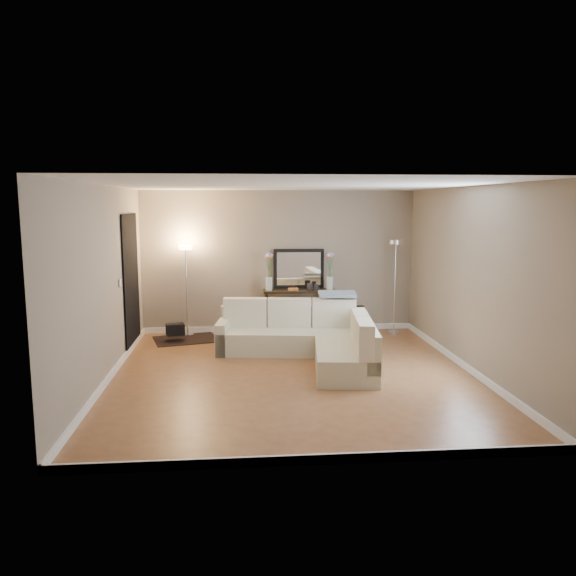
{
  "coord_description": "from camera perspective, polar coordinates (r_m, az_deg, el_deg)",
  "views": [
    {
      "loc": [
        -0.73,
        -7.51,
        2.35
      ],
      "look_at": [
        0.0,
        0.8,
        1.1
      ],
      "focal_mm": 35.0,
      "sensor_mm": 36.0,
      "label": 1
    }
  ],
  "objects": [
    {
      "name": "baseboard_left",
      "position": [
        8.05,
        -17.59,
        -8.49
      ],
      "size": [
        0.03,
        5.5,
        0.1
      ],
      "primitive_type": "cube",
      "color": "white",
      "rests_on": "ground"
    },
    {
      "name": "wall_right",
      "position": [
        8.25,
        18.16,
        0.78
      ],
      "size": [
        0.02,
        5.5,
        2.6
      ],
      "primitive_type": "cube",
      "color": "gray",
      "rests_on": "ground"
    },
    {
      "name": "sectional_sofa",
      "position": [
        8.66,
        2.39,
        -5.12
      ],
      "size": [
        2.44,
        2.52,
        0.83
      ],
      "color": "beige",
      "rests_on": "floor"
    },
    {
      "name": "doorway",
      "position": [
        9.46,
        -15.63,
        0.61
      ],
      "size": [
        0.02,
        1.2,
        2.2
      ],
      "primitive_type": "cube",
      "color": "black",
      "rests_on": "ground"
    },
    {
      "name": "wall_front",
      "position": [
        4.92,
        3.63,
        -3.84
      ],
      "size": [
        5.0,
        0.02,
        2.6
      ],
      "primitive_type": "cube",
      "color": "gray",
      "rests_on": "ground"
    },
    {
      "name": "floor_lamp_lit",
      "position": [
        10.13,
        -10.31,
        1.58
      ],
      "size": [
        0.28,
        0.28,
        1.63
      ],
      "color": "silver",
      "rests_on": "floor"
    },
    {
      "name": "throw_blanket",
      "position": [
        9.13,
        5.02,
        -0.61
      ],
      "size": [
        0.62,
        0.39,
        0.08
      ],
      "primitive_type": "cube",
      "rotation": [
        0.1,
        0.0,
        -0.07
      ],
      "color": "gray",
      "rests_on": "sectional_sofa"
    },
    {
      "name": "floor",
      "position": [
        7.91,
        0.51,
        -8.81
      ],
      "size": [
        5.0,
        5.5,
        0.01
      ],
      "primitive_type": "cube",
      "color": "brown",
      "rests_on": "ground"
    },
    {
      "name": "charcoal_rug",
      "position": [
        10.01,
        -10.34,
        -5.15
      ],
      "size": [
        1.23,
        1.04,
        0.01
      ],
      "primitive_type": "cube",
      "rotation": [
        0.0,
        0.0,
        0.25
      ],
      "color": "black",
      "rests_on": "floor"
    },
    {
      "name": "baseboard_front",
      "position": [
        5.35,
        3.46,
        -16.96
      ],
      "size": [
        5.0,
        0.03,
        0.1
      ],
      "primitive_type": "cube",
      "color": "white",
      "rests_on": "ground"
    },
    {
      "name": "baseboard_back",
      "position": [
        10.53,
        -0.92,
        -4.1
      ],
      "size": [
        5.0,
        0.03,
        0.1
      ],
      "primitive_type": "cube",
      "color": "white",
      "rests_on": "ground"
    },
    {
      "name": "wall_left",
      "position": [
        7.79,
        -18.18,
        0.34
      ],
      "size": [
        0.02,
        5.5,
        2.6
      ],
      "primitive_type": "cube",
      "color": "gray",
      "rests_on": "ground"
    },
    {
      "name": "flower_vase_right",
      "position": [
        10.22,
        4.27,
        1.45
      ],
      "size": [
        0.15,
        0.12,
        0.69
      ],
      "color": "silver",
      "rests_on": "console_table"
    },
    {
      "name": "flower_vase_left",
      "position": [
        10.12,
        -1.95,
        1.4
      ],
      "size": [
        0.15,
        0.12,
        0.69
      ],
      "color": "silver",
      "rests_on": "console_table"
    },
    {
      "name": "switch_plate",
      "position": [
        8.62,
        -16.69,
        0.49
      ],
      "size": [
        0.02,
        0.08,
        0.12
      ],
      "primitive_type": "cube",
      "color": "white",
      "rests_on": "ground"
    },
    {
      "name": "wall_back",
      "position": [
        10.35,
        -0.95,
        2.7
      ],
      "size": [
        5.0,
        0.02,
        2.6
      ],
      "primitive_type": "cube",
      "color": "gray",
      "rests_on": "ground"
    },
    {
      "name": "console_table",
      "position": [
        10.24,
        0.71,
        -2.14
      ],
      "size": [
        1.31,
        0.37,
        0.81
      ],
      "color": "black",
      "rests_on": "floor"
    },
    {
      "name": "ceiling",
      "position": [
        7.55,
        0.54,
        10.45
      ],
      "size": [
        5.0,
        5.5,
        0.01
      ],
      "primitive_type": "cube",
      "color": "white",
      "rests_on": "ground"
    },
    {
      "name": "table_decor",
      "position": [
        10.15,
        1.18,
        -0.05
      ],
      "size": [
        0.55,
        0.12,
        0.13
      ],
      "color": "orange",
      "rests_on": "console_table"
    },
    {
      "name": "baseboard_right",
      "position": [
        8.49,
        17.61,
        -7.61
      ],
      "size": [
        0.03,
        5.5,
        0.1
      ],
      "primitive_type": "cube",
      "color": "white",
      "rests_on": "ground"
    },
    {
      "name": "floor_lamp_unlit",
      "position": [
        10.32,
        10.84,
        2.03
      ],
      "size": [
        0.25,
        0.25,
        1.71
      ],
      "color": "silver",
      "rests_on": "floor"
    },
    {
      "name": "leaning_mirror",
      "position": [
        10.31,
        1.09,
        1.98
      ],
      "size": [
        0.93,
        0.06,
        0.72
      ],
      "color": "black",
      "rests_on": "console_table"
    },
    {
      "name": "black_bag",
      "position": [
        9.87,
        -11.39,
        -4.14
      ],
      "size": [
        0.34,
        0.28,
        0.19
      ],
      "primitive_type": "cube",
      "rotation": [
        0.0,
        0.0,
        0.25
      ],
      "color": "black",
      "rests_on": "charcoal_rug"
    }
  ]
}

